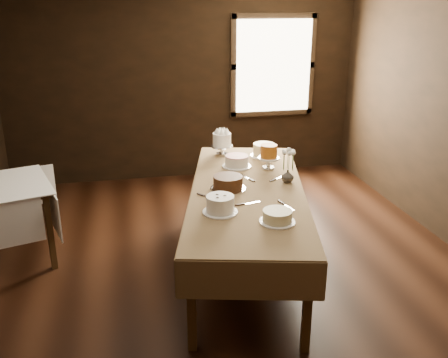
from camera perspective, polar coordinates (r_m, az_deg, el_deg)
floor at (r=4.80m, az=0.50°, el=-11.52°), size 5.00×6.00×0.01m
wall_back at (r=7.13m, az=-4.67°, el=11.12°), size 5.00×0.02×2.80m
window at (r=7.32m, az=5.75°, el=12.90°), size 1.10×0.05×1.30m
display_table at (r=4.67m, az=2.72°, el=-1.85°), size 1.64×2.86×0.83m
cake_meringue at (r=5.63m, az=-0.25°, el=4.01°), size 0.28×0.28×0.26m
cake_speckled at (r=5.61m, az=4.64°, el=3.35°), size 0.31×0.31×0.15m
cake_lattice at (r=5.23m, az=1.49°, el=2.00°), size 0.31×0.31×0.12m
cake_caramel at (r=5.19m, az=5.19°, el=2.45°), size 0.25×0.25×0.27m
cake_chocolate at (r=4.61m, az=0.46°, el=-0.47°), size 0.34×0.34×0.13m
cake_swirl at (r=4.11m, az=-0.45°, el=-3.01°), size 0.31×0.31×0.15m
cake_cream at (r=3.97m, az=6.20°, el=-4.38°), size 0.33×0.33×0.10m
cake_server_a at (r=4.33m, az=3.31°, el=-2.76°), size 0.24×0.07×0.01m
cake_server_b at (r=4.27m, az=7.52°, el=-3.29°), size 0.09×0.24×0.01m
cake_server_c at (r=4.95m, az=2.46°, el=0.26°), size 0.11×0.23×0.01m
cake_server_d at (r=4.96m, az=6.50°, el=0.19°), size 0.21×0.16×0.01m
cake_server_e at (r=4.42m, az=-1.58°, el=-2.24°), size 0.17×0.21×0.01m
flower_vase at (r=4.83m, az=7.39°, el=0.34°), size 0.14×0.14×0.13m
flower_bouquet at (r=4.77m, az=7.49°, el=2.41°), size 0.14×0.14×0.20m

